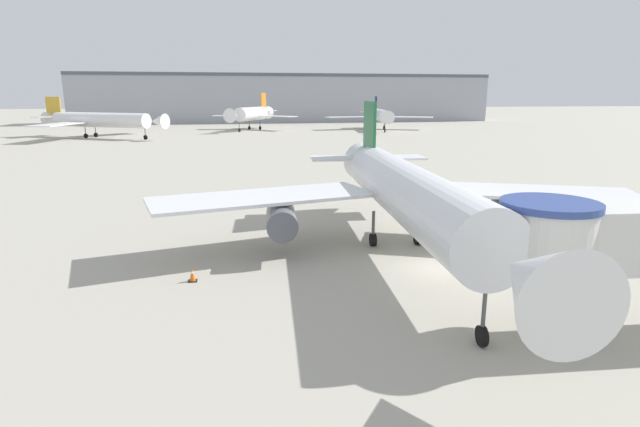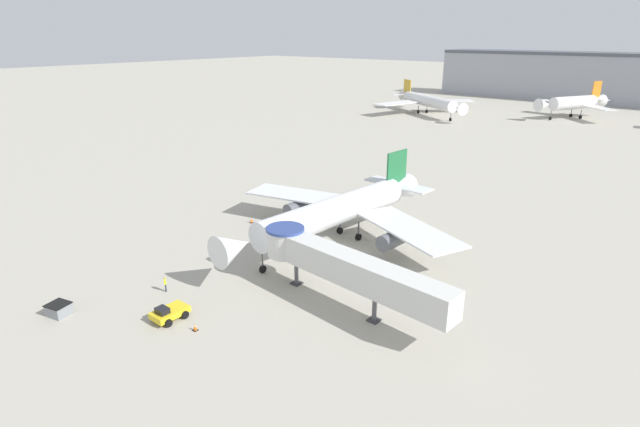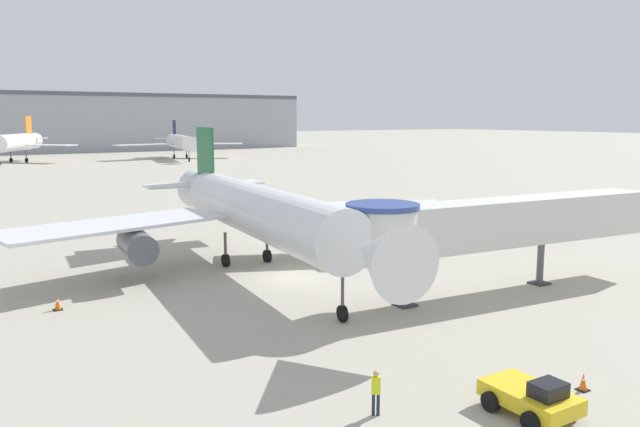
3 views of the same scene
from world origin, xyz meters
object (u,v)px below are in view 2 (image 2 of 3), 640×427
object	(u,v)px
jet_bridge	(339,264)
ground_crew_marshaller	(165,283)
traffic_cone_port_wing	(251,220)
pushback_tug_yellow	(169,313)
main_airplane	(338,211)
background_jet_orange_tail	(574,103)
service_container_gray	(59,309)
traffic_cone_apron_front	(195,327)
background_jet_gold_tail	(427,101)

from	to	relation	value
jet_bridge	ground_crew_marshaller	world-z (taller)	jet_bridge
jet_bridge	traffic_cone_port_wing	world-z (taller)	jet_bridge
traffic_cone_port_wing	pushback_tug_yellow	bearing A→B (deg)	-60.62
main_airplane	background_jet_orange_tail	xyz separation A→B (m)	(-2.90, 125.21, 0.69)
main_airplane	jet_bridge	world-z (taller)	main_airplane
background_jet_orange_tail	service_container_gray	bearing A→B (deg)	-64.57
jet_bridge	ground_crew_marshaller	xyz separation A→B (m)	(-15.45, -9.40, -3.38)
jet_bridge	traffic_cone_port_wing	bearing A→B (deg)	161.15
ground_crew_marshaller	pushback_tug_yellow	bearing A→B (deg)	-175.48
traffic_cone_apron_front	pushback_tug_yellow	bearing A→B (deg)	-174.51
service_container_gray	background_jet_orange_tail	distance (m)	156.50
main_airplane	background_jet_orange_tail	size ratio (longest dim) A/B	1.34
service_container_gray	background_jet_orange_tail	world-z (taller)	background_jet_orange_tail
jet_bridge	traffic_cone_apron_front	world-z (taller)	jet_bridge
background_jet_gold_tail	background_jet_orange_tail	distance (m)	44.96
pushback_tug_yellow	background_jet_orange_tail	bearing A→B (deg)	90.28
traffic_cone_port_wing	background_jet_gold_tail	xyz separation A→B (m)	(-28.68, 105.94, 4.01)
traffic_cone_port_wing	background_jet_orange_tail	world-z (taller)	background_jet_orange_tail
traffic_cone_port_wing	background_jet_gold_tail	bearing A→B (deg)	105.15
service_container_gray	traffic_cone_port_wing	size ratio (longest dim) A/B	2.86
main_airplane	jet_bridge	xyz separation A→B (m)	(9.61, -12.51, 0.19)
main_airplane	ground_crew_marshaller	xyz separation A→B (m)	(-5.84, -21.91, -3.20)
traffic_cone_port_wing	ground_crew_marshaller	size ratio (longest dim) A/B	0.48
jet_bridge	pushback_tug_yellow	xyz separation A→B (m)	(-10.59, -12.34, -3.68)
ground_crew_marshaller	service_container_gray	bearing A→B (deg)	102.52
main_airplane	traffic_cone_port_wing	distance (m)	14.33
service_container_gray	background_jet_gold_tail	world-z (taller)	background_jet_gold_tail
pushback_tug_yellow	ground_crew_marshaller	size ratio (longest dim) A/B	1.97
jet_bridge	traffic_cone_port_wing	size ratio (longest dim) A/B	27.13
traffic_cone_apron_front	background_jet_orange_tail	bearing A→B (deg)	92.05
main_airplane	ground_crew_marshaller	size ratio (longest dim) A/B	20.03
pushback_tug_yellow	traffic_cone_apron_front	xyz separation A→B (m)	(3.43, 0.33, -0.35)
main_airplane	service_container_gray	bearing A→B (deg)	-102.61
service_container_gray	traffic_cone_apron_front	bearing A→B (deg)	28.22
pushback_tug_yellow	traffic_cone_port_wing	bearing A→B (deg)	118.92
traffic_cone_port_wing	service_container_gray	bearing A→B (deg)	-82.36
pushback_tug_yellow	background_jet_gold_tail	xyz separation A→B (m)	(-41.31, 128.38, 3.72)
jet_bridge	background_jet_gold_tail	bearing A→B (deg)	118.76
jet_bridge	background_jet_orange_tail	distance (m)	138.29
main_airplane	traffic_cone_apron_front	world-z (taller)	main_airplane
ground_crew_marshaller	background_jet_orange_tail	distance (m)	147.20
background_jet_gold_tail	ground_crew_marshaller	bearing A→B (deg)	-131.60
background_jet_gold_tail	pushback_tug_yellow	bearing A→B (deg)	-129.97
traffic_cone_port_wing	background_jet_gold_tail	distance (m)	109.83
jet_bridge	traffic_cone_apron_front	bearing A→B (deg)	-116.11
main_airplane	traffic_cone_apron_front	bearing A→B (deg)	-79.44
pushback_tug_yellow	ground_crew_marshaller	world-z (taller)	ground_crew_marshaller
pushback_tug_yellow	traffic_cone_apron_front	world-z (taller)	pushback_tug_yellow
ground_crew_marshaller	background_jet_gold_tail	xyz separation A→B (m)	(-36.45, 125.44, 3.42)
pushback_tug_yellow	background_jet_orange_tail	xyz separation A→B (m)	(-1.92, 150.06, 4.18)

